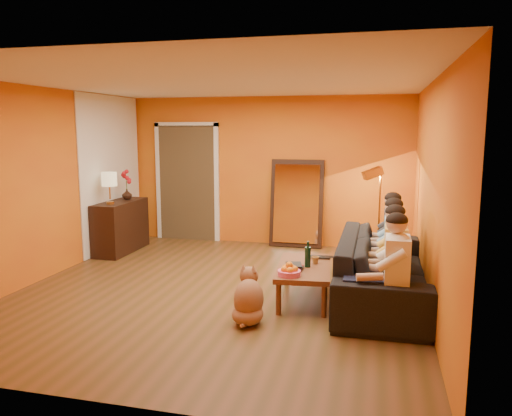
% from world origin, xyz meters
% --- Properties ---
extents(room_shell, '(5.00, 5.50, 2.60)m').
position_xyz_m(room_shell, '(0.00, 0.37, 1.30)').
color(room_shell, brown).
rests_on(room_shell, ground).
extents(white_accent, '(0.02, 1.90, 2.58)m').
position_xyz_m(white_accent, '(-2.48, 1.75, 1.30)').
color(white_accent, white).
rests_on(white_accent, wall_left).
extents(doorway_recess, '(1.06, 0.30, 2.10)m').
position_xyz_m(doorway_recess, '(-1.50, 2.83, 1.05)').
color(doorway_recess, '#3F2D19').
rests_on(doorway_recess, floor).
extents(door_jamb_left, '(0.08, 0.06, 2.20)m').
position_xyz_m(door_jamb_left, '(-2.07, 2.71, 1.05)').
color(door_jamb_left, white).
rests_on(door_jamb_left, wall_back).
extents(door_jamb_right, '(0.08, 0.06, 2.20)m').
position_xyz_m(door_jamb_right, '(-0.93, 2.71, 1.05)').
color(door_jamb_right, white).
rests_on(door_jamb_right, wall_back).
extents(door_header, '(1.22, 0.06, 0.08)m').
position_xyz_m(door_header, '(-1.50, 2.71, 2.12)').
color(door_header, white).
rests_on(door_header, wall_back).
extents(mirror_frame, '(0.92, 0.27, 1.51)m').
position_xyz_m(mirror_frame, '(0.55, 2.63, 0.76)').
color(mirror_frame, black).
rests_on(mirror_frame, floor).
extents(mirror_glass, '(0.78, 0.21, 1.35)m').
position_xyz_m(mirror_glass, '(0.55, 2.59, 0.76)').
color(mirror_glass, white).
rests_on(mirror_glass, mirror_frame).
extents(sideboard, '(0.44, 1.18, 0.85)m').
position_xyz_m(sideboard, '(-2.24, 1.55, 0.42)').
color(sideboard, black).
rests_on(sideboard, floor).
extents(table_lamp, '(0.24, 0.24, 0.51)m').
position_xyz_m(table_lamp, '(-2.24, 1.25, 1.10)').
color(table_lamp, beige).
rests_on(table_lamp, sideboard).
extents(sofa, '(2.61, 1.02, 0.76)m').
position_xyz_m(sofa, '(2.00, 0.18, 0.38)').
color(sofa, black).
rests_on(sofa, floor).
extents(coffee_table, '(0.73, 1.27, 0.42)m').
position_xyz_m(coffee_table, '(1.09, -0.09, 0.21)').
color(coffee_table, brown).
rests_on(coffee_table, floor).
extents(floor_lamp, '(0.36, 0.32, 1.44)m').
position_xyz_m(floor_lamp, '(1.95, 1.85, 0.72)').
color(floor_lamp, '#B27A34').
rests_on(floor_lamp, floor).
extents(dog, '(0.43, 0.57, 0.61)m').
position_xyz_m(dog, '(0.63, -0.96, 0.30)').
color(dog, '#AA6F4C').
rests_on(dog, floor).
extents(person_far_left, '(0.70, 0.44, 1.22)m').
position_xyz_m(person_far_left, '(2.13, -0.82, 0.61)').
color(person_far_left, white).
rests_on(person_far_left, sofa).
extents(person_mid_left, '(0.70, 0.44, 1.22)m').
position_xyz_m(person_mid_left, '(2.13, -0.27, 0.61)').
color(person_mid_left, '#E9B54D').
rests_on(person_mid_left, sofa).
extents(person_mid_right, '(0.70, 0.44, 1.22)m').
position_xyz_m(person_mid_right, '(2.13, 0.28, 0.61)').
color(person_mid_right, '#88B3D3').
rests_on(person_mid_right, sofa).
extents(person_far_right, '(0.70, 0.44, 1.22)m').
position_xyz_m(person_far_right, '(2.13, 0.83, 0.61)').
color(person_far_right, '#323237').
rests_on(person_far_right, sofa).
extents(fruit_bowl, '(0.26, 0.26, 0.16)m').
position_xyz_m(fruit_bowl, '(0.99, -0.54, 0.50)').
color(fruit_bowl, '#EF5484').
rests_on(fruit_bowl, coffee_table).
extents(wine_bottle, '(0.07, 0.07, 0.31)m').
position_xyz_m(wine_bottle, '(1.14, -0.14, 0.58)').
color(wine_bottle, black).
rests_on(wine_bottle, coffee_table).
extents(tumbler, '(0.10, 0.10, 0.09)m').
position_xyz_m(tumbler, '(1.21, 0.03, 0.46)').
color(tumbler, '#B27F3F').
rests_on(tumbler, coffee_table).
extents(laptop, '(0.32, 0.21, 0.02)m').
position_xyz_m(laptop, '(1.27, 0.26, 0.43)').
color(laptop, black).
rests_on(laptop, coffee_table).
extents(book_lower, '(0.20, 0.26, 0.02)m').
position_xyz_m(book_lower, '(0.91, -0.29, 0.43)').
color(book_lower, black).
rests_on(book_lower, coffee_table).
extents(book_mid, '(0.20, 0.25, 0.02)m').
position_xyz_m(book_mid, '(0.92, -0.28, 0.45)').
color(book_mid, '#B51420').
rests_on(book_mid, book_lower).
extents(book_upper, '(0.23, 0.28, 0.02)m').
position_xyz_m(book_upper, '(0.91, -0.30, 0.47)').
color(book_upper, black).
rests_on(book_upper, book_mid).
extents(vase, '(0.17, 0.17, 0.17)m').
position_xyz_m(vase, '(-2.24, 1.80, 0.94)').
color(vase, black).
rests_on(vase, sideboard).
extents(flowers, '(0.17, 0.17, 0.51)m').
position_xyz_m(flowers, '(-2.24, 1.80, 1.23)').
color(flowers, '#B51420').
rests_on(flowers, vase).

